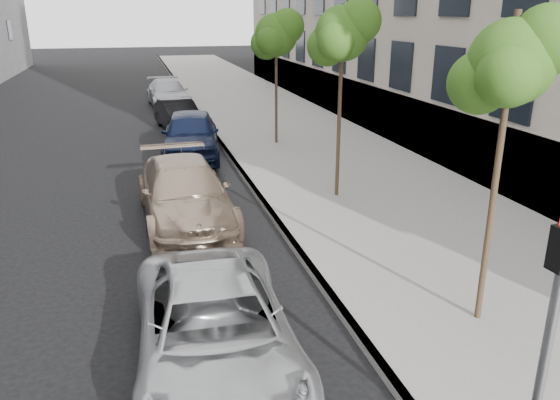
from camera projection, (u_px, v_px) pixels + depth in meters
name	position (u px, v px, depth m)	size (l,w,h in m)	color
sidewalk	(252.00, 104.00, 29.71)	(6.40, 72.00, 0.14)	gray
curb	(195.00, 107.00, 28.94)	(0.15, 72.00, 0.14)	#9E9B93
tree_near	(513.00, 63.00, 7.56)	(1.59, 1.39, 4.81)	#38281C
tree_mid	(343.00, 34.00, 13.44)	(1.70, 1.50, 5.03)	#38281C
tree_far	(277.00, 35.00, 19.47)	(1.84, 1.64, 4.83)	#38281C
signal_pole	(551.00, 326.00, 5.11)	(0.25, 0.20, 3.03)	#939699
minivan	(215.00, 330.00, 7.57)	(2.16, 4.69, 1.30)	#BCBEC1
suv	(185.00, 193.00, 13.06)	(2.04, 5.01, 1.45)	tan
sedan_blue	(191.00, 135.00, 18.92)	(1.91, 4.74, 1.62)	black
sedan_black	(179.00, 115.00, 23.45)	(1.34, 3.86, 1.27)	black
sedan_rear	(168.00, 93.00, 29.20)	(2.00, 4.91, 1.43)	#A9ACB1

